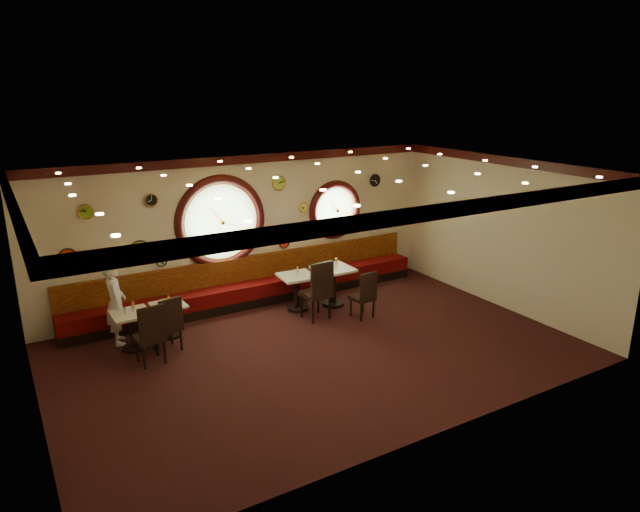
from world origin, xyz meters
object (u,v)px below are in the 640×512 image
at_px(condiment_a_salt, 125,311).
at_px(condiment_b_salt, 164,302).
at_px(chair_d, 365,292).
at_px(condiment_a_pepper, 132,309).
at_px(condiment_b_pepper, 167,303).
at_px(condiment_c_salt, 294,272).
at_px(condiment_d_pepper, 335,266).
at_px(chair_a, 151,331).
at_px(condiment_c_bottle, 297,270).
at_px(chair_c, 319,287).
at_px(condiment_a_bottle, 133,305).
at_px(condiment_c_pepper, 297,273).
at_px(table_d, 333,282).
at_px(table_c, 297,288).
at_px(table_b, 169,316).
at_px(table_a, 132,326).
at_px(condiment_d_salt, 331,265).
at_px(chair_b, 169,321).
at_px(condiment_d_bottle, 336,262).
at_px(waiter, 116,303).
at_px(condiment_b_bottle, 169,298).

distance_m(condiment_a_salt, condiment_b_salt, 0.80).
bearing_deg(chair_d, condiment_a_pepper, 162.12).
height_order(chair_d, condiment_b_pepper, chair_d).
xyz_separation_m(condiment_c_salt, condiment_d_pepper, (0.83, -0.32, 0.07)).
relative_size(chair_a, condiment_c_bottle, 4.68).
relative_size(chair_c, condiment_a_bottle, 4.71).
height_order(chair_d, condiment_b_salt, chair_d).
relative_size(chair_c, condiment_a_pepper, 8.07).
height_order(condiment_b_salt, condiment_c_pepper, condiment_c_pepper).
bearing_deg(condiment_c_salt, condiment_b_salt, -179.05).
bearing_deg(table_d, condiment_d_pepper, -77.67).
bearing_deg(condiment_a_pepper, chair_c, -8.84).
bearing_deg(table_c, chair_c, -80.50).
bearing_deg(condiment_a_pepper, condiment_a_bottle, 70.70).
bearing_deg(condiment_c_pepper, chair_a, -164.59).
height_order(chair_a, condiment_d_pepper, chair_a).
height_order(chair_a, condiment_b_salt, chair_a).
xyz_separation_m(table_b, condiment_c_bottle, (2.80, 0.09, 0.43)).
bearing_deg(condiment_c_pepper, condiment_c_salt, 94.10).
distance_m(table_c, condiment_c_salt, 0.35).
relative_size(condiment_a_pepper, condiment_c_bottle, 0.66).
bearing_deg(table_a, table_b, 15.98).
bearing_deg(condiment_d_pepper, chair_d, -80.20).
relative_size(condiment_d_salt, condiment_c_bottle, 0.74).
distance_m(chair_d, condiment_c_salt, 1.59).
xyz_separation_m(chair_b, chair_c, (3.01, -0.09, 0.12)).
bearing_deg(condiment_d_bottle, chair_c, -140.75).
distance_m(condiment_c_pepper, condiment_d_bottle, 0.97).
distance_m(chair_a, condiment_d_bottle, 4.36).
bearing_deg(chair_a, chair_b, 33.97).
bearing_deg(condiment_b_salt, condiment_a_salt, -163.88).
bearing_deg(waiter, condiment_d_bottle, -85.48).
bearing_deg(condiment_b_pepper, condiment_c_bottle, 3.36).
height_order(condiment_d_pepper, condiment_d_bottle, condiment_d_bottle).
relative_size(condiment_a_salt, condiment_a_pepper, 1.14).
height_order(table_a, condiment_b_pepper, condiment_b_pepper).
bearing_deg(table_a, chair_b, -38.10).
height_order(chair_a, chair_c, chair_c).
relative_size(table_c, table_d, 0.91).
distance_m(chair_b, condiment_b_bottle, 0.76).
height_order(condiment_d_pepper, condiment_b_bottle, condiment_d_pepper).
height_order(table_d, chair_b, chair_b).
relative_size(condiment_c_bottle, waiter, 0.09).
bearing_deg(table_d, condiment_b_pepper, 178.12).
xyz_separation_m(condiment_d_bottle, waiter, (-4.56, 0.28, -0.15)).
bearing_deg(condiment_b_pepper, condiment_b_bottle, 63.13).
height_order(table_a, table_d, table_d).
xyz_separation_m(chair_b, waiter, (-0.71, 0.87, 0.18)).
distance_m(chair_d, condiment_a_bottle, 4.47).
xyz_separation_m(table_a, chair_c, (3.56, -0.53, 0.26)).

